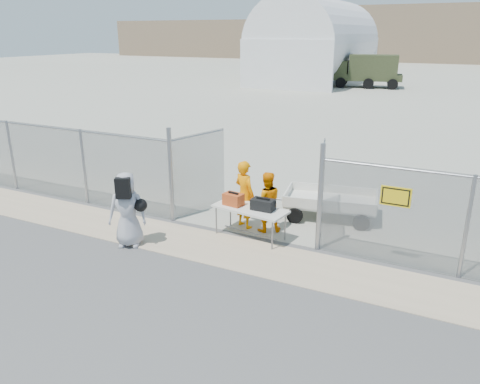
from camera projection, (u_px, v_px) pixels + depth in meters
The scene contains 13 objects.
ground at pixel (199, 268), 9.99m from camera, with size 160.00×160.00×0.00m, color #3D3D3D.
tarmac_inside at pixel (421, 84), 45.62m from camera, with size 160.00×80.00×0.01m, color #A5A492.
dirt_strip at pixel (221, 249), 10.83m from camera, with size 44.00×1.60×0.01m, color tan.
chain_link_fence at pixel (240, 192), 11.33m from camera, with size 40.00×0.20×2.20m, color gray, non-canonical shape.
quonset_hangar at pixel (318, 40), 46.81m from camera, with size 9.00×18.00×8.00m, color white, non-canonical shape.
folding_table at pixel (250, 223), 11.36m from camera, with size 1.81×0.75×0.77m, color silver, non-canonical shape.
orange_bag at pixel (233, 199), 11.38m from camera, with size 0.47×0.31×0.29m, color #C54B1D.
black_duffel at pixel (263, 205), 11.07m from camera, with size 0.54×0.32×0.26m, color black.
security_worker_left at pixel (245, 195), 11.82m from camera, with size 0.64×0.42×1.76m, color #FF8A00.
security_worker_right at pixel (266, 202), 11.60m from camera, with size 0.75×0.59×1.55m, color #FF8A00.
visitor at pixel (127, 210), 10.79m from camera, with size 0.87×0.57×1.78m, color #A2A2A8.
utility_trailer at pixel (331, 204), 12.60m from camera, with size 3.12×1.61×0.76m, color silver, non-canonical shape.
military_truck at pixel (368, 71), 41.95m from camera, with size 6.03×2.23×2.88m, color #333B20, non-canonical shape.
Camera 1 is at (4.74, -7.61, 4.77)m, focal length 35.00 mm.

